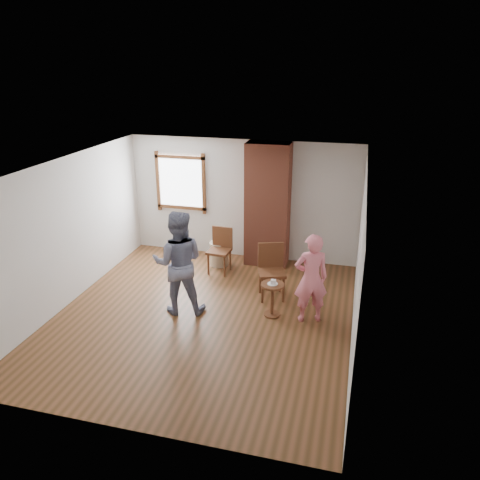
% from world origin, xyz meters
% --- Properties ---
extents(ground, '(5.50, 5.50, 0.00)m').
position_xyz_m(ground, '(0.00, 0.00, 0.00)').
color(ground, brown).
rests_on(ground, ground).
extents(room_shell, '(5.04, 5.52, 2.62)m').
position_xyz_m(room_shell, '(-0.06, 0.61, 1.81)').
color(room_shell, silver).
rests_on(room_shell, ground).
extents(brick_chimney, '(0.90, 0.50, 2.60)m').
position_xyz_m(brick_chimney, '(0.60, 2.50, 1.30)').
color(brick_chimney, '#AC553D').
rests_on(brick_chimney, ground).
extents(stoneware_crock, '(0.46, 0.46, 0.51)m').
position_xyz_m(stoneware_crock, '(-0.36, 2.12, 0.26)').
color(stoneware_crock, tan).
rests_on(stoneware_crock, ground).
extents(dark_pot, '(0.18, 0.18, 0.16)m').
position_xyz_m(dark_pot, '(-1.21, 2.40, 0.08)').
color(dark_pot, black).
rests_on(dark_pot, ground).
extents(dining_chair_left, '(0.46, 0.46, 0.93)m').
position_xyz_m(dining_chair_left, '(-0.24, 1.85, 0.52)').
color(dining_chair_left, brown).
rests_on(dining_chair_left, ground).
extents(dining_chair_right, '(0.60, 0.60, 1.01)m').
position_xyz_m(dining_chair_right, '(0.98, 1.04, 0.57)').
color(dining_chair_right, brown).
rests_on(dining_chair_right, ground).
extents(side_table, '(0.40, 0.40, 0.60)m').
position_xyz_m(side_table, '(1.14, 0.32, 0.40)').
color(side_table, brown).
rests_on(side_table, ground).
extents(cake_plate, '(0.18, 0.18, 0.01)m').
position_xyz_m(cake_plate, '(1.14, 0.32, 0.60)').
color(cake_plate, white).
rests_on(cake_plate, side_table).
extents(cake_slice, '(0.08, 0.07, 0.06)m').
position_xyz_m(cake_slice, '(1.15, 0.32, 0.64)').
color(cake_slice, silver).
rests_on(cake_slice, cake_plate).
extents(man, '(1.04, 0.89, 1.84)m').
position_xyz_m(man, '(-0.45, 0.09, 0.92)').
color(man, '#16173D').
rests_on(man, ground).
extents(person_pink, '(0.66, 0.54, 1.56)m').
position_xyz_m(person_pink, '(1.78, 0.33, 0.78)').
color(person_pink, pink).
rests_on(person_pink, ground).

